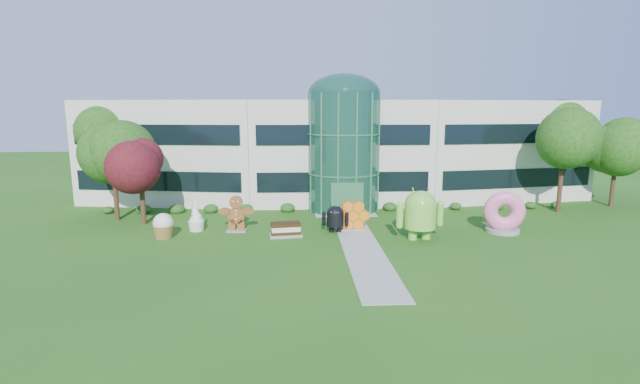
{
  "coord_description": "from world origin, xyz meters",
  "views": [
    {
      "loc": [
        -4.06,
        -27.01,
        8.51
      ],
      "look_at": [
        -2.31,
        6.0,
        2.6
      ],
      "focal_mm": 26.0,
      "sensor_mm": 36.0,
      "label": 1
    }
  ],
  "objects_px": {
    "android_black": "(335,217)",
    "donut": "(504,211)",
    "android_green": "(420,211)",
    "gingerbread": "(236,213)"
  },
  "relations": [
    {
      "from": "android_black",
      "to": "gingerbread",
      "type": "xyz_separation_m",
      "value": [
        -6.94,
        0.63,
        0.19
      ]
    },
    {
      "from": "android_green",
      "to": "gingerbread",
      "type": "height_order",
      "value": "android_green"
    },
    {
      "from": "android_black",
      "to": "donut",
      "type": "xyz_separation_m",
      "value": [
        11.76,
        -0.6,
        0.38
      ]
    },
    {
      "from": "donut",
      "to": "gingerbread",
      "type": "distance_m",
      "value": 18.75
    },
    {
      "from": "android_green",
      "to": "gingerbread",
      "type": "relative_size",
      "value": 1.37
    },
    {
      "from": "donut",
      "to": "android_black",
      "type": "bearing_deg",
      "value": -170.33
    },
    {
      "from": "gingerbread",
      "to": "android_black",
      "type": "bearing_deg",
      "value": -2.59
    },
    {
      "from": "android_green",
      "to": "gingerbread",
      "type": "bearing_deg",
      "value": 160.96
    },
    {
      "from": "donut",
      "to": "gingerbread",
      "type": "bearing_deg",
      "value": -171.16
    },
    {
      "from": "android_green",
      "to": "gingerbread",
      "type": "distance_m",
      "value": 12.69
    }
  ]
}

